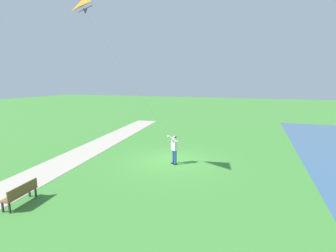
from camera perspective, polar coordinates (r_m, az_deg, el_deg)
The scene contains 5 objects.
ground_plane at distance 15.76m, azimuth 1.01°, elevation -8.02°, with size 120.00×120.00×0.00m, color #3D7F33.
walkway_path at distance 17.12m, azimuth -21.76°, elevation -7.24°, with size 2.40×32.00×0.02m, color #ADA393.
person_kite_flyer at distance 14.91m, azimuth 1.42°, elevation -4.89°, with size 0.58×0.60×1.83m.
flying_kite at distance 13.15m, azimuth -17.52°, elevation 24.97°, with size 3.56×3.69×7.12m.
park_bench_near_walkway at distance 11.97m, azimuth -30.61°, elevation -13.00°, with size 0.59×1.54×0.88m.
Camera 1 is at (-4.68, 14.20, 4.97)m, focal length 26.65 mm.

